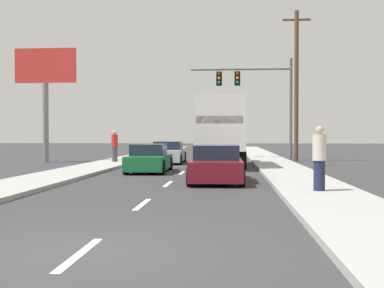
# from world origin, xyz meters

# --- Properties ---
(ground_plane) EXTENTS (140.00, 140.00, 0.00)m
(ground_plane) POSITION_xyz_m (0.00, 25.00, 0.00)
(ground_plane) COLOR #333335
(sidewalk_right) EXTENTS (2.42, 80.00, 0.14)m
(sidewalk_right) POSITION_xyz_m (4.76, 20.00, 0.07)
(sidewalk_right) COLOR #9E9E99
(sidewalk_right) RESTS_ON ground_plane
(sidewalk_left) EXTENTS (2.42, 80.00, 0.14)m
(sidewalk_left) POSITION_xyz_m (-4.76, 20.00, 0.07)
(sidewalk_left) COLOR #9E9E99
(sidewalk_left) RESTS_ON ground_plane
(lane_markings) EXTENTS (0.14, 57.00, 0.01)m
(lane_markings) POSITION_xyz_m (0.00, 22.43, 0.00)
(lane_markings) COLOR silver
(lane_markings) RESTS_ON ground_plane
(car_silver) EXTENTS (1.98, 4.44, 1.34)m
(car_silver) POSITION_xyz_m (-1.59, 22.50, 0.62)
(car_silver) COLOR #B7BABF
(car_silver) RESTS_ON ground_plane
(car_green) EXTENTS (1.84, 4.14, 1.30)m
(car_green) POSITION_xyz_m (-1.56, 15.26, 0.58)
(car_green) COLOR #196B38
(car_green) RESTS_ON ground_plane
(box_truck) EXTENTS (2.70, 7.80, 3.66)m
(box_truck) POSITION_xyz_m (1.66, 19.27, 2.09)
(box_truck) COLOR white
(box_truck) RESTS_ON ground_plane
(car_maroon) EXTENTS (1.98, 4.62, 1.36)m
(car_maroon) POSITION_xyz_m (1.68, 10.92, 0.62)
(car_maroon) COLOR maroon
(car_maroon) RESTS_ON ground_plane
(traffic_signal_mast) EXTENTS (7.11, 0.69, 7.10)m
(traffic_signal_mast) POSITION_xyz_m (3.59, 27.29, 5.13)
(traffic_signal_mast) COLOR #595B56
(traffic_signal_mast) RESTS_ON ground_plane
(utility_pole_mid) EXTENTS (1.80, 0.28, 9.84)m
(utility_pole_mid) POSITION_xyz_m (6.51, 25.05, 5.06)
(utility_pole_mid) COLOR brown
(utility_pole_mid) RESTS_ON ground_plane
(roadside_billboard) EXTENTS (3.89, 0.36, 7.14)m
(roadside_billboard) POSITION_xyz_m (-9.33, 22.49, 5.07)
(roadside_billboard) COLOR slate
(roadside_billboard) RESTS_ON ground_plane
(pedestrian_near_corner) EXTENTS (0.38, 0.38, 1.83)m
(pedestrian_near_corner) POSITION_xyz_m (4.70, 7.05, 1.06)
(pedestrian_near_corner) COLOR #1E233F
(pedestrian_near_corner) RESTS_ON sidewalk_right
(pedestrian_mid_block) EXTENTS (0.38, 0.38, 1.86)m
(pedestrian_mid_block) POSITION_xyz_m (-4.66, 21.33, 1.08)
(pedestrian_mid_block) COLOR #3F3F42
(pedestrian_mid_block) RESTS_ON sidewalk_left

